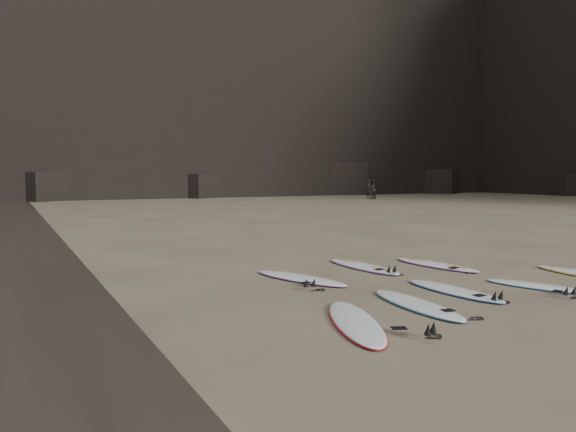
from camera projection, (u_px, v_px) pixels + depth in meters
name	position (u px, v px, depth m)	size (l,w,h in m)	color
ground	(485.00, 289.00, 11.56)	(240.00, 240.00, 0.00)	#897559
headland	(317.00, 10.00, 64.11)	(170.00, 101.00, 63.47)	black
surfboard_0	(355.00, 322.00, 8.80)	(0.67, 2.79, 0.10)	white
surfboard_1	(417.00, 304.00, 10.00)	(0.63, 2.61, 0.09)	white
surfboard_2	(454.00, 290.00, 11.20)	(0.61, 2.53, 0.09)	white
surfboard_3	(540.00, 286.00, 11.62)	(0.54, 2.27, 0.08)	white
surfboard_5	(300.00, 278.00, 12.50)	(0.63, 2.64, 0.10)	white
surfboard_6	(363.00, 266.00, 14.09)	(0.65, 2.73, 0.10)	white
surfboard_7	(436.00, 264.00, 14.34)	(0.63, 2.63, 0.09)	white
person_a	(369.00, 189.00, 53.09)	(0.66, 0.43, 1.80)	black
person_b	(372.00, 189.00, 52.25)	(0.90, 0.70, 1.86)	black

